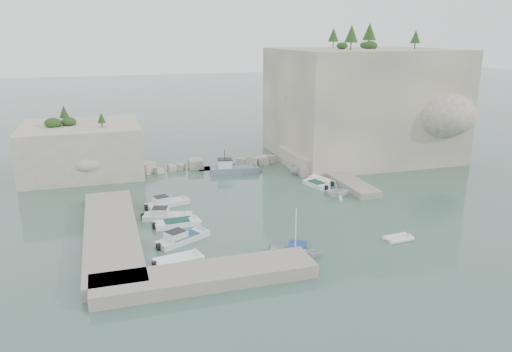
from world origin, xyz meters
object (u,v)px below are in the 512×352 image
object	(u,v)px
motorboat_d	(183,241)
tender_east_b	(316,186)
rowboat	(295,255)
motorboat_a	(168,206)
motorboat_b	(168,219)
motorboat_c	(177,226)
motorboat_e	(178,263)
tender_east_a	(337,197)
work_boat	(235,173)
tender_east_d	(301,173)
inflatable_dinghy	(398,240)
tender_east_c	(322,182)

from	to	relation	value
motorboat_d	tender_east_b	world-z (taller)	motorboat_d
rowboat	tender_east_b	xyz separation A→B (m)	(10.45, 18.91, 0.00)
motorboat_a	motorboat_b	distance (m)	4.33
motorboat_c	motorboat_e	xyz separation A→B (m)	(-1.23, -8.86, 0.00)
tender_east_a	motorboat_e	bearing A→B (deg)	133.93
work_boat	motorboat_b	bearing A→B (deg)	-118.14
motorboat_c	motorboat_e	bearing A→B (deg)	-101.47
motorboat_e	tender_east_d	distance (m)	32.03
motorboat_c	tender_east_d	bearing A→B (deg)	33.03
motorboat_a	inflatable_dinghy	distance (m)	26.08
rowboat	inflatable_dinghy	distance (m)	10.82
motorboat_b	tender_east_a	bearing A→B (deg)	20.25
work_boat	tender_east_c	bearing A→B (deg)	-30.97
motorboat_b	motorboat_e	bearing A→B (deg)	-76.58
motorboat_b	tender_east_c	world-z (taller)	motorboat_b
inflatable_dinghy	tender_east_d	xyz separation A→B (m)	(0.24, 25.15, 0.00)
motorboat_e	tender_east_a	bearing A→B (deg)	19.45
motorboat_d	tender_east_c	size ratio (longest dim) A/B	1.36
motorboat_d	inflatable_dinghy	bearing A→B (deg)	-45.30
motorboat_a	motorboat_d	distance (m)	10.76
motorboat_a	tender_east_c	world-z (taller)	motorboat_a
motorboat_b	tender_east_d	size ratio (longest dim) A/B	1.27
inflatable_dinghy	tender_east_a	world-z (taller)	tender_east_a
motorboat_e	inflatable_dinghy	size ratio (longest dim) A/B	1.56
motorboat_d	tender_east_c	xyz separation A→B (m)	(21.08, 14.16, 0.00)
motorboat_e	motorboat_a	bearing A→B (deg)	74.86
motorboat_e	tender_east_c	xyz separation A→B (m)	(22.25, 18.81, 0.00)
motorboat_b	motorboat_d	world-z (taller)	same
motorboat_d	tender_east_d	distance (m)	27.88
tender_east_b	motorboat_a	bearing A→B (deg)	80.68
tender_east_b	work_boat	world-z (taller)	work_boat
motorboat_b	inflatable_dinghy	xyz separation A→B (m)	(20.60, -12.43, 0.00)
motorboat_c	tender_east_c	bearing A→B (deg)	21.74
motorboat_a	tender_east_d	xyz separation A→B (m)	(20.25, 8.43, 0.00)
motorboat_a	motorboat_c	size ratio (longest dim) A/B	1.10
rowboat	tender_east_c	size ratio (longest dim) A/B	1.09
motorboat_d	tender_east_c	distance (m)	25.39
motorboat_b	motorboat_d	size ratio (longest dim) A/B	0.94
work_boat	inflatable_dinghy	bearing A→B (deg)	-64.22
motorboat_c	rowboat	bearing A→B (deg)	-52.45
motorboat_a	inflatable_dinghy	size ratio (longest dim) A/B	1.91
motorboat_c	motorboat_b	bearing A→B (deg)	103.02
motorboat_c	motorboat_d	size ratio (longest dim) A/B	0.84
tender_east_b	tender_east_a	bearing A→B (deg)	173.36
motorboat_a	motorboat_c	distance (m)	6.56
motorboat_d	tender_east_c	bearing A→B (deg)	5.19
inflatable_dinghy	tender_east_b	world-z (taller)	tender_east_b
tender_east_a	work_boat	distance (m)	17.07
motorboat_d	rowboat	world-z (taller)	motorboat_d
inflatable_dinghy	tender_east_d	bearing A→B (deg)	84.61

